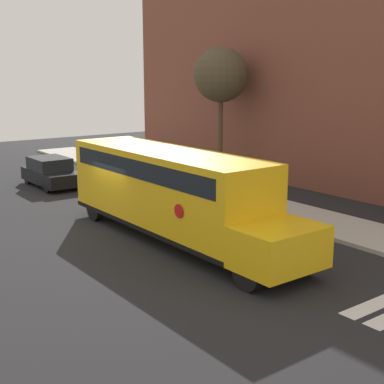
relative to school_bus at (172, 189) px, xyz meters
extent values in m
plane|color=black|center=(-2.34, -0.67, -1.82)|extent=(60.00, 60.00, 0.00)
cube|color=#B2ADA3|center=(-2.34, 5.83, -1.74)|extent=(44.00, 3.00, 0.15)
cube|color=brown|center=(-2.34, 12.33, 4.97)|extent=(32.00, 4.00, 13.58)
cube|color=white|center=(7.85, 1.33, -1.82)|extent=(0.50, 3.20, 0.01)
cube|color=yellow|center=(-0.37, 0.00, -0.01)|extent=(9.47, 2.50, 2.72)
cube|color=yellow|center=(5.28, 0.00, -0.76)|extent=(1.83, 2.50, 1.22)
cube|color=black|center=(-0.37, 0.00, -1.29)|extent=(9.47, 2.54, 0.16)
cube|color=black|center=(-0.37, 0.00, 0.80)|extent=(8.71, 2.53, 0.64)
cylinder|color=red|center=(2.24, -1.29, -0.14)|extent=(0.44, 0.02, 0.44)
cylinder|color=black|center=(5.19, 1.08, -1.32)|extent=(1.00, 0.30, 1.00)
cylinder|color=black|center=(5.19, -1.08, -1.32)|extent=(1.00, 0.30, 1.00)
cylinder|color=black|center=(-3.90, 1.08, -1.32)|extent=(1.00, 0.30, 1.00)
cylinder|color=black|center=(-3.90, -1.08, -1.32)|extent=(1.00, 0.30, 1.00)
cube|color=black|center=(-11.33, 0.17, -1.26)|extent=(4.15, 1.85, 0.67)
cube|color=#1E2328|center=(-11.58, 0.17, -0.61)|extent=(2.32, 1.70, 0.64)
cylinder|color=black|center=(-9.96, 0.97, -1.50)|extent=(0.64, 0.22, 0.64)
cylinder|color=black|center=(-9.96, -0.64, -1.50)|extent=(0.64, 0.22, 0.64)
cylinder|color=black|center=(-12.70, 0.97, -1.50)|extent=(0.64, 0.22, 0.64)
cylinder|color=black|center=(-12.70, -0.64, -1.50)|extent=(0.64, 0.22, 0.64)
cylinder|color=brown|center=(-7.53, 8.53, 0.63)|extent=(0.28, 0.28, 4.90)
sphere|color=#4C422D|center=(-7.53, 8.53, 3.97)|extent=(2.98, 2.98, 2.98)
camera|label=1|loc=(15.27, -10.56, 3.98)|focal=50.00mm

